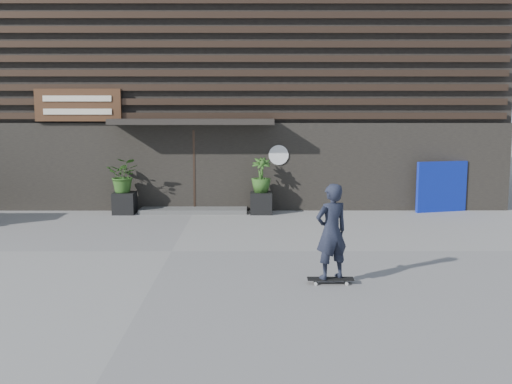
{
  "coord_description": "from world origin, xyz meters",
  "views": [
    {
      "loc": [
        1.71,
        -12.13,
        2.97
      ],
      "look_at": [
        1.75,
        0.96,
        1.1
      ],
      "focal_mm": 42.24,
      "sensor_mm": 36.0,
      "label": 1
    }
  ],
  "objects_px": {
    "blue_tarp": "(442,187)",
    "planter_pot_right": "(261,203)",
    "planter_pot_left": "(125,203)",
    "skateboarder": "(331,232)"
  },
  "relations": [
    {
      "from": "planter_pot_left",
      "to": "blue_tarp",
      "type": "distance_m",
      "value": 8.92
    },
    {
      "from": "blue_tarp",
      "to": "planter_pot_right",
      "type": "bearing_deg",
      "value": 168.76
    },
    {
      "from": "planter_pot_left",
      "to": "blue_tarp",
      "type": "xyz_separation_m",
      "value": [
        8.91,
        0.3,
        0.42
      ]
    },
    {
      "from": "planter_pot_left",
      "to": "skateboarder",
      "type": "distance_m",
      "value": 8.32
    },
    {
      "from": "planter_pot_right",
      "to": "skateboarder",
      "type": "distance_m",
      "value": 6.81
    },
    {
      "from": "planter_pot_right",
      "to": "skateboarder",
      "type": "height_order",
      "value": "skateboarder"
    },
    {
      "from": "planter_pot_left",
      "to": "skateboarder",
      "type": "height_order",
      "value": "skateboarder"
    },
    {
      "from": "planter_pot_left",
      "to": "skateboarder",
      "type": "bearing_deg",
      "value": -53.81
    },
    {
      "from": "planter_pot_right",
      "to": "skateboarder",
      "type": "bearing_deg",
      "value": -80.68
    },
    {
      "from": "blue_tarp",
      "to": "skateboarder",
      "type": "relative_size",
      "value": 0.89
    }
  ]
}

